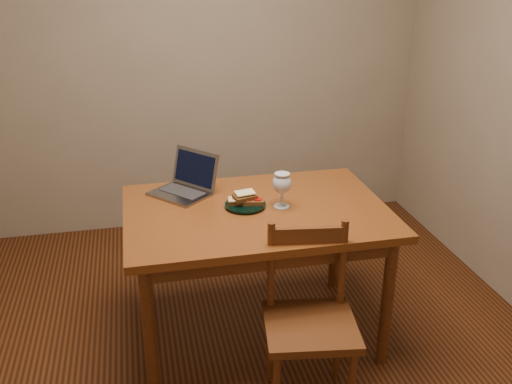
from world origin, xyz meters
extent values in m
cube|color=black|center=(0.00, 0.00, -0.01)|extent=(3.20, 3.20, 0.02)
cube|color=gray|center=(0.00, 1.61, 1.30)|extent=(3.20, 0.02, 2.60)
cube|color=gray|center=(0.00, -1.61, 1.30)|extent=(3.20, 0.02, 2.60)
cube|color=#4A220C|center=(0.08, 0.12, 0.72)|extent=(1.30, 0.90, 0.04)
cylinder|color=#42210D|center=(-0.49, -0.25, 0.35)|extent=(0.06, 0.06, 0.70)
cylinder|color=#42210D|center=(0.65, -0.25, 0.35)|extent=(0.06, 0.06, 0.70)
cylinder|color=#42210D|center=(-0.49, 0.49, 0.35)|extent=(0.06, 0.06, 0.70)
cylinder|color=#42210D|center=(0.65, 0.49, 0.35)|extent=(0.06, 0.06, 0.70)
cube|color=#42210D|center=(0.20, -0.44, 0.41)|extent=(0.45, 0.43, 0.04)
cube|color=#42210D|center=(0.22, -0.29, 0.76)|extent=(0.32, 0.08, 0.11)
cylinder|color=black|center=(0.03, 0.15, 0.75)|extent=(0.21, 0.21, 0.02)
cube|color=slate|center=(-0.28, 0.37, 0.75)|extent=(0.35, 0.35, 0.01)
cube|color=slate|center=(-0.18, 0.46, 0.85)|extent=(0.24, 0.26, 0.20)
cube|color=black|center=(-0.18, 0.46, 0.85)|extent=(0.20, 0.22, 0.16)
camera|label=1|loc=(-0.48, -2.40, 1.92)|focal=40.00mm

